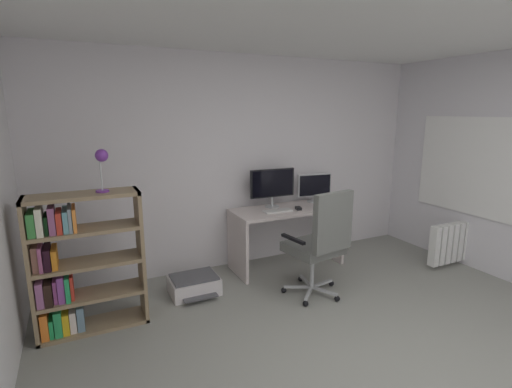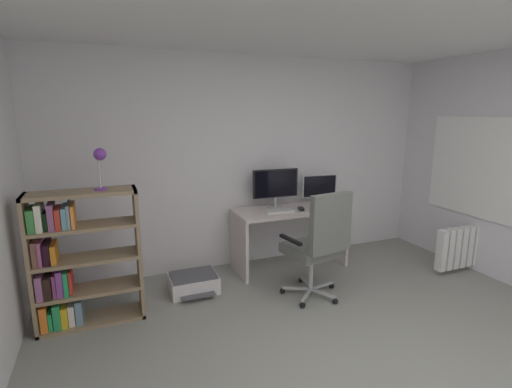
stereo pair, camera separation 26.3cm
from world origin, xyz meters
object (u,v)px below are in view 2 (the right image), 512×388
(office_chair, at_px, (319,241))
(desk, at_px, (290,225))
(computer_mouse, at_px, (301,209))
(desk_lamp, at_px, (100,160))
(monitor_main, at_px, (275,185))
(printer, at_px, (194,283))
(keyboard, at_px, (280,211))
(monitor_secondary, at_px, (319,187))
(bookshelf, at_px, (73,263))
(radiator, at_px, (468,246))

(office_chair, bearing_deg, desk, 82.52)
(computer_mouse, distance_m, desk_lamp, 2.34)
(monitor_main, xyz_separation_m, printer, (-1.14, -0.37, -0.94))
(computer_mouse, bearing_deg, monitor_main, 146.56)
(keyboard, relative_size, computer_mouse, 3.40)
(monitor_main, relative_size, monitor_secondary, 1.24)
(monitor_main, xyz_separation_m, bookshelf, (-2.26, -0.60, -0.44))
(monitor_secondary, distance_m, computer_mouse, 0.51)
(desk_lamp, relative_size, printer, 0.72)
(desk_lamp, bearing_deg, bookshelf, 179.84)
(keyboard, distance_m, desk_lamp, 2.09)
(printer, bearing_deg, keyboard, 7.30)
(computer_mouse, bearing_deg, printer, -160.30)
(computer_mouse, distance_m, bookshelf, 2.52)
(desk, bearing_deg, office_chair, -97.48)
(keyboard, height_order, computer_mouse, computer_mouse)
(office_chair, height_order, desk_lamp, desk_lamp)
(desk, distance_m, monitor_main, 0.53)
(radiator, bearing_deg, monitor_secondary, 144.66)
(keyboard, height_order, bookshelf, bookshelf)
(keyboard, bearing_deg, bookshelf, -168.66)
(monitor_main, bearing_deg, computer_mouse, -48.32)
(computer_mouse, distance_m, radiator, 2.10)
(printer, bearing_deg, radiator, -11.90)
(monitor_secondary, distance_m, bookshelf, 2.97)
(monitor_secondary, bearing_deg, bookshelf, -168.25)
(monitor_main, xyz_separation_m, desk_lamp, (-1.96, -0.60, 0.47))
(bookshelf, height_order, desk_lamp, desk_lamp)
(printer, bearing_deg, desk_lamp, -164.31)
(computer_mouse, bearing_deg, bookshelf, -157.19)
(printer, xyz_separation_m, radiator, (3.24, -0.68, 0.21))
(bookshelf, bearing_deg, desk_lamp, -0.16)
(desk, distance_m, bookshelf, 2.44)
(desk, bearing_deg, desk_lamp, -167.58)
(office_chair, bearing_deg, printer, 150.67)
(office_chair, bearing_deg, computer_mouse, 74.96)
(monitor_secondary, height_order, bookshelf, bookshelf)
(bookshelf, distance_m, desk_lamp, 0.96)
(monitor_secondary, bearing_deg, office_chair, -120.65)
(printer, bearing_deg, monitor_secondary, 11.83)
(desk, bearing_deg, radiator, -24.86)
(monitor_secondary, distance_m, desk_lamp, 2.71)
(office_chair, bearing_deg, bookshelf, 169.61)
(office_chair, xyz_separation_m, desk_lamp, (-1.98, 0.42, 0.87))
(computer_mouse, relative_size, desk_lamp, 0.27)
(radiator, bearing_deg, desk_lamp, 173.68)
(bookshelf, xyz_separation_m, printer, (1.13, 0.23, -0.50))
(keyboard, distance_m, computer_mouse, 0.28)
(desk_lamp, distance_m, printer, 1.65)
(monitor_main, xyz_separation_m, computer_mouse, (0.23, -0.25, -0.27))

